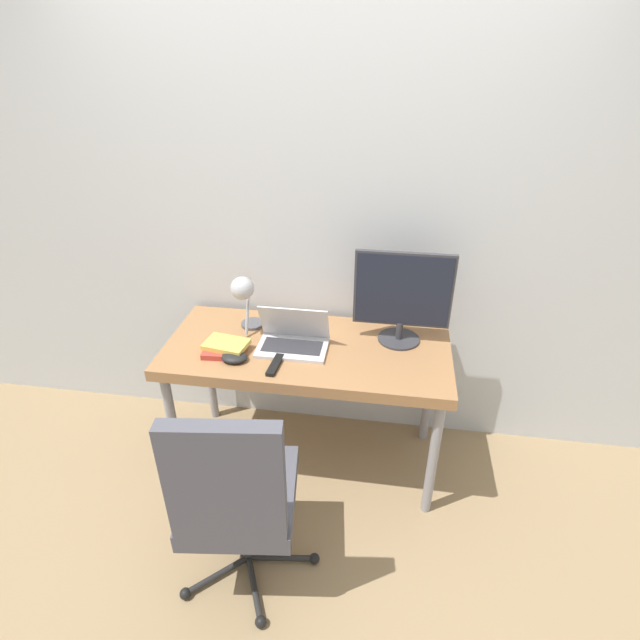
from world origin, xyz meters
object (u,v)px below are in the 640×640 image
book_stack (225,347)px  game_controller (234,357)px  office_chair (236,494)px  monitor (403,295)px  desk_lamp (244,294)px  laptop (293,339)px

book_stack → game_controller: size_ratio=1.75×
book_stack → office_chair: bearing=-70.3°
monitor → desk_lamp: size_ratio=1.41×
desk_lamp → office_chair: size_ratio=0.34×
office_chair → game_controller: office_chair is taller
laptop → desk_lamp: desk_lamp is taller
office_chair → book_stack: size_ratio=4.46×
monitor → book_stack: (-0.86, -0.25, -0.23)m
office_chair → book_stack: (-0.24, 0.68, 0.25)m
desk_lamp → monitor: bearing=5.7°
laptop → book_stack: bearing=-163.9°
laptop → desk_lamp: (-0.26, 0.08, 0.20)m
laptop → desk_lamp: bearing=164.0°
desk_lamp → book_stack: 0.29m
monitor → office_chair: monitor is taller
laptop → office_chair: office_chair is taller
laptop → book_stack: size_ratio=1.52×
desk_lamp → game_controller: size_ratio=2.62×
monitor → book_stack: 0.93m
desk_lamp → book_stack: desk_lamp is taller
laptop → monitor: bearing=16.2°
game_controller → office_chair: bearing=-74.1°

